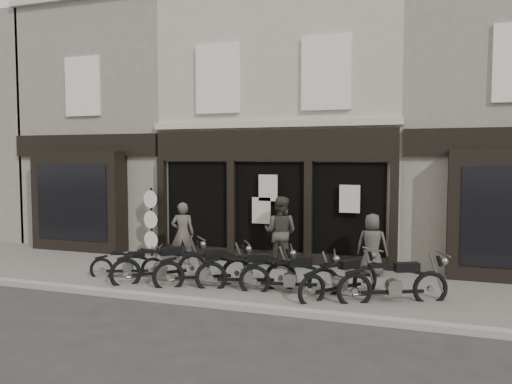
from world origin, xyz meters
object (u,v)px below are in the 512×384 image
(man_right, at_px, (372,245))
(advert_sign_post, at_px, (151,225))
(motorcycle_1, at_px, (161,268))
(man_left, at_px, (183,233))
(motorcycle_5, at_px, (340,282))
(motorcycle_6, at_px, (394,286))
(motorcycle_3, at_px, (247,275))
(motorcycle_2, at_px, (204,272))
(man_centre, at_px, (280,232))
(motorcycle_0, at_px, (128,267))
(motorcycle_4, at_px, (290,279))

(man_right, relative_size, advert_sign_post, 0.72)
(motorcycle_1, distance_m, man_left, 1.98)
(motorcycle_1, relative_size, motorcycle_5, 1.02)
(motorcycle_6, bearing_deg, man_right, 82.54)
(motorcycle_3, relative_size, motorcycle_6, 1.02)
(motorcycle_1, xyz_separation_m, motorcycle_2, (1.17, -0.02, -0.00))
(motorcycle_1, height_order, man_left, man_left)
(man_centre, bearing_deg, motorcycle_3, 91.82)
(motorcycle_6, distance_m, man_right, 2.36)
(motorcycle_1, height_order, advert_sign_post, advert_sign_post)
(motorcycle_5, height_order, man_left, man_left)
(motorcycle_0, relative_size, motorcycle_1, 0.93)
(man_centre, height_order, man_right, man_centre)
(motorcycle_2, distance_m, motorcycle_4, 2.06)
(man_left, distance_m, man_right, 5.15)
(motorcycle_3, bearing_deg, motorcycle_4, -17.93)
(man_right, bearing_deg, motorcycle_3, 41.03)
(motorcycle_6, bearing_deg, motorcycle_5, 152.38)
(motorcycle_0, bearing_deg, man_centre, 13.29)
(motorcycle_2, height_order, motorcycle_4, motorcycle_2)
(man_centre, height_order, advert_sign_post, advert_sign_post)
(motorcycle_5, bearing_deg, motorcycle_6, -55.00)
(motorcycle_0, relative_size, motorcycle_4, 0.81)
(motorcycle_0, relative_size, advert_sign_post, 0.82)
(motorcycle_4, bearing_deg, motorcycle_5, -7.76)
(man_centre, xyz_separation_m, advert_sign_post, (-4.14, 0.25, -0.03))
(motorcycle_5, relative_size, man_centre, 0.98)
(motorcycle_6, relative_size, man_right, 1.40)
(motorcycle_1, relative_size, motorcycle_6, 0.88)
(man_centre, distance_m, man_right, 2.46)
(motorcycle_0, height_order, motorcycle_2, motorcycle_2)
(motorcycle_2, distance_m, advert_sign_post, 4.04)
(motorcycle_4, xyz_separation_m, man_centre, (-0.91, 2.34, 0.67))
(motorcycle_2, height_order, advert_sign_post, advert_sign_post)
(motorcycle_2, distance_m, man_centre, 2.74)
(motorcycle_1, height_order, motorcycle_4, motorcycle_1)
(motorcycle_3, relative_size, man_left, 1.29)
(motorcycle_0, bearing_deg, motorcycle_4, -21.94)
(motorcycle_2, height_order, man_left, man_left)
(man_centre, bearing_deg, motorcycle_2, 69.03)
(motorcycle_5, relative_size, advert_sign_post, 0.87)
(motorcycle_0, bearing_deg, motorcycle_2, -25.13)
(motorcycle_4, bearing_deg, man_left, 141.74)
(motorcycle_5, xyz_separation_m, man_centre, (-2.01, 2.27, 0.67))
(motorcycle_5, distance_m, man_left, 5.04)
(motorcycle_5, distance_m, man_right, 2.25)
(man_right, bearing_deg, motorcycle_1, 25.64)
(man_left, bearing_deg, motorcycle_5, 138.84)
(motorcycle_2, height_order, man_centre, man_centre)
(man_left, relative_size, advert_sign_post, 0.80)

